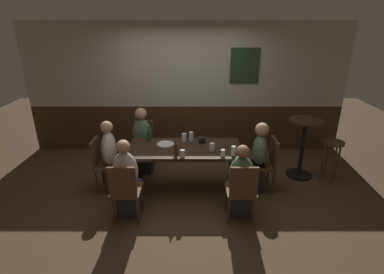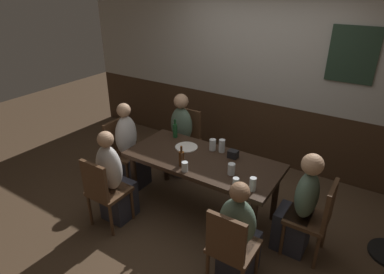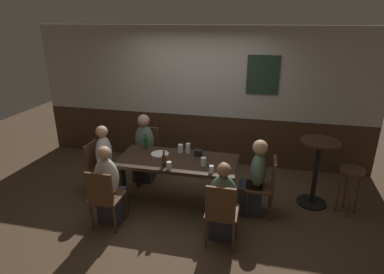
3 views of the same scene
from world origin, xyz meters
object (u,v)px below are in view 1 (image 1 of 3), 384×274
object	(u,v)px
pint_glass_pale	(212,147)
pint_glass_amber	(184,138)
person_left_near	(127,184)
bar_stool	(332,150)
person_head_west	(113,162)
beer_bottle_green	(148,135)
pint_glass_stout	(222,153)
person_left_far	(142,145)
condiment_caddy	(202,140)
chair_left_near	(125,189)
chair_head_west	(103,162)
chair_head_east	(266,161)
dining_table	(184,152)
beer_glass_half	(182,154)
plate_white_large	(165,144)
chair_left_far	(143,142)
tumbler_short	(233,151)
chair_right_near	(241,189)
person_right_near	(239,185)
beer_bottle_brown	(176,149)
side_bar_table	(303,144)
highball_clear	(191,137)

from	to	relation	value
pint_glass_pale	pint_glass_amber	distance (m)	0.57
person_left_near	bar_stool	world-z (taller)	person_left_near
person_head_west	beer_bottle_green	size ratio (longest dim) A/B	4.70
pint_glass_stout	bar_stool	distance (m)	2.02
person_left_far	condiment_caddy	bearing A→B (deg)	-22.89
chair_left_near	chair_head_west	xyz separation A→B (m)	(-0.52, 0.82, 0.00)
chair_head_west	condiment_caddy	distance (m)	1.62
chair_head_east	bar_stool	bearing A→B (deg)	13.99
dining_table	condiment_caddy	world-z (taller)	condiment_caddy
chair_left_near	condiment_caddy	size ratio (longest dim) A/B	8.00
pint_glass_stout	condiment_caddy	size ratio (longest dim) A/B	0.95
chair_head_west	pint_glass_amber	distance (m)	1.35
beer_glass_half	chair_head_east	bearing A→B (deg)	14.12
beer_glass_half	pint_glass_amber	distance (m)	0.58
plate_white_large	beer_glass_half	bearing A→B (deg)	-57.98
chair_left_far	tumbler_short	bearing A→B (deg)	-35.84
person_left_far	pint_glass_stout	size ratio (longest dim) A/B	11.31
chair_right_near	person_head_west	size ratio (longest dim) A/B	0.75
chair_right_near	person_head_west	xyz separation A→B (m)	(-1.93, 0.82, -0.00)
pint_glass_pale	pint_glass_amber	size ratio (longest dim) A/B	0.89
person_right_near	bar_stool	xyz separation A→B (m)	(1.70, 0.95, 0.11)
beer_bottle_green	plate_white_large	distance (m)	0.34
beer_glass_half	beer_bottle_green	distance (m)	0.85
chair_head_east	chair_head_west	xyz separation A→B (m)	(-2.61, 0.00, 0.00)
plate_white_large	dining_table	bearing A→B (deg)	-22.21
chair_left_far	beer_bottle_brown	size ratio (longest dim) A/B	3.70
person_left_far	pint_glass_stout	distance (m)	1.69
dining_table	tumbler_short	bearing A→B (deg)	-20.34
chair_left_near	pint_glass_stout	size ratio (longest dim) A/B	8.45
pint_glass_pale	chair_left_near	bearing A→B (deg)	-149.68
person_right_near	beer_glass_half	size ratio (longest dim) A/B	9.92
pint_glass_pale	bar_stool	xyz separation A→B (m)	(2.07, 0.41, -0.23)
dining_table	side_bar_table	world-z (taller)	side_bar_table
beer_bottle_green	condiment_caddy	bearing A→B (deg)	-5.41
dining_table	beer_bottle_brown	distance (m)	0.33
person_left_far	plate_white_large	bearing A→B (deg)	-48.53
chair_right_near	chair_left_far	size ratio (longest dim) A/B	1.00
chair_head_east	beer_glass_half	bearing A→B (deg)	-165.88
chair_left_far	highball_clear	size ratio (longest dim) A/B	5.58
beer_glass_half	condiment_caddy	bearing A→B (deg)	61.08
chair_head_west	person_left_near	world-z (taller)	person_left_near
person_head_west	pint_glass_stout	xyz separation A→B (m)	(1.71, -0.31, 0.29)
person_left_near	person_head_west	bearing A→B (deg)	118.71
pint_glass_amber	tumbler_short	bearing A→B (deg)	-34.96
person_left_near	plate_white_large	bearing A→B (deg)	59.08
person_left_near	person_head_west	world-z (taller)	person_head_west
beer_glass_half	pint_glass_pale	world-z (taller)	pint_glass_pale
person_right_near	condiment_caddy	size ratio (longest dim) A/B	9.87
beer_bottle_green	bar_stool	bearing A→B (deg)	-0.02
beer_glass_half	plate_white_large	distance (m)	0.55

